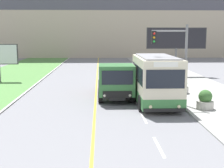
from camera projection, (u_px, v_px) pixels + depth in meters
city_bus at (156, 80)px, 20.28m from camera, size 2.63×6.02×3.22m
dump_truck at (116, 81)px, 22.06m from camera, size 2.47×6.57×2.56m
traffic_light_mast at (175, 55)px, 19.52m from camera, size 2.28×0.32×5.21m
billboard_large at (176, 39)px, 33.73m from camera, size 6.50×0.24×5.29m
planter_round_near at (205, 100)px, 19.05m from camera, size 1.03×1.03×1.19m
planter_round_second at (182, 86)px, 24.12m from camera, size 1.06×1.06×1.21m
planter_round_third at (168, 77)px, 29.19m from camera, size 1.12×1.12×1.25m
planter_round_far at (158, 71)px, 34.27m from camera, size 1.05×1.05×1.16m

